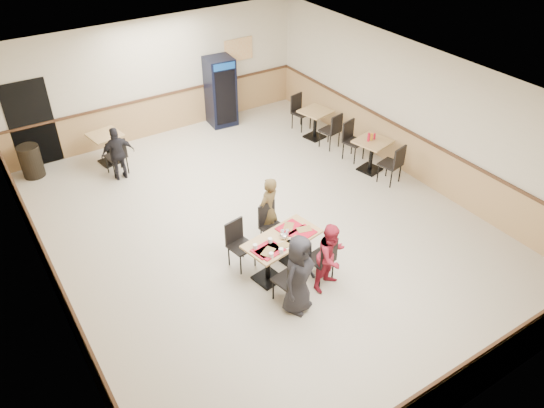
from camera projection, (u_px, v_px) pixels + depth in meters
ground at (262, 227)px, 10.72m from camera, size 10.00×10.00×0.00m
room_shell at (268, 131)px, 12.94m from camera, size 10.00×10.00×10.00m
main_table at (282, 249)px, 9.38m from camera, size 1.48×0.92×0.74m
main_chairs at (280, 251)px, 9.37m from camera, size 1.49×1.81×0.94m
diner_woman_left at (299, 274)px, 8.49m from camera, size 0.84×0.71×1.46m
diner_woman_right at (331, 256)px, 8.98m from camera, size 0.73×0.62×1.30m
diner_man_opposite at (269, 210)px, 10.02m from camera, size 0.59×0.49×1.38m
lone_diner at (118, 154)px, 11.90m from camera, size 0.77×0.38×1.28m
tabletop_clutter at (283, 240)px, 9.17m from camera, size 1.27×0.75×0.12m
side_table_near at (372, 151)px, 12.26m from camera, size 0.87×0.87×0.78m
side_table_near_chair_south at (390, 163)px, 11.85m from camera, size 0.55×0.55×0.98m
side_table_near_chair_north at (354, 141)px, 12.70m from camera, size 0.55×0.55×0.98m
side_table_far at (315, 120)px, 13.62m from camera, size 0.84×0.84×0.76m
side_table_far_chair_south at (330, 130)px, 13.22m from camera, size 0.53×0.53×0.96m
side_table_far_chair_north at (302, 112)px, 14.06m from camera, size 0.53×0.53×0.96m
condiment_caddy at (371, 137)px, 12.08m from camera, size 0.23×0.06×0.20m
back_table at (107, 144)px, 12.57m from camera, size 0.80×0.80×0.75m
back_table_chair_lone at (115, 155)px, 12.17m from camera, size 0.51×0.51×0.95m
pepsi_cooler at (221, 92)px, 14.07m from camera, size 0.76×0.76×1.84m
trash_bin at (31, 161)px, 12.13m from camera, size 0.48×0.48×0.76m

